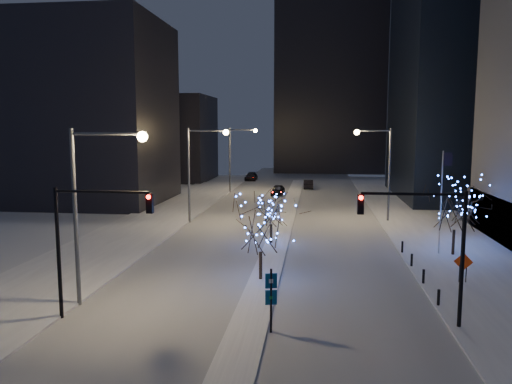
# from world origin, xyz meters

# --- Properties ---
(ground) EXTENTS (160.00, 160.00, 0.00)m
(ground) POSITION_xyz_m (0.00, 0.00, 0.00)
(ground) COLOR silver
(ground) RESTS_ON ground
(road) EXTENTS (20.00, 130.00, 0.02)m
(road) POSITION_xyz_m (0.00, 35.00, 0.01)
(road) COLOR #B0B5C0
(road) RESTS_ON ground
(median) EXTENTS (2.00, 80.00, 0.15)m
(median) POSITION_xyz_m (0.00, 30.00, 0.07)
(median) COLOR white
(median) RESTS_ON ground
(east_sidewalk) EXTENTS (10.00, 90.00, 0.15)m
(east_sidewalk) POSITION_xyz_m (15.00, 20.00, 0.07)
(east_sidewalk) COLOR white
(east_sidewalk) RESTS_ON ground
(west_sidewalk) EXTENTS (8.00, 90.00, 0.15)m
(west_sidewalk) POSITION_xyz_m (-14.00, 20.00, 0.07)
(west_sidewalk) COLOR white
(west_sidewalk) RESTS_ON ground
(filler_west_near) EXTENTS (22.00, 18.00, 24.00)m
(filler_west_near) POSITION_xyz_m (-28.00, 40.00, 12.00)
(filler_west_near) COLOR black
(filler_west_near) RESTS_ON ground
(filler_west_far) EXTENTS (18.00, 16.00, 16.00)m
(filler_west_far) POSITION_xyz_m (-26.00, 70.00, 8.00)
(filler_west_far) COLOR black
(filler_west_far) RESTS_ON ground
(horizon_block) EXTENTS (24.00, 14.00, 42.00)m
(horizon_block) POSITION_xyz_m (6.00, 92.00, 21.00)
(horizon_block) COLOR black
(horizon_block) RESTS_ON ground
(street_lamp_w_near) EXTENTS (4.40, 0.56, 10.00)m
(street_lamp_w_near) POSITION_xyz_m (-8.94, 2.00, 6.50)
(street_lamp_w_near) COLOR #595E66
(street_lamp_w_near) RESTS_ON ground
(street_lamp_w_mid) EXTENTS (4.40, 0.56, 10.00)m
(street_lamp_w_mid) POSITION_xyz_m (-8.94, 27.00, 6.50)
(street_lamp_w_mid) COLOR #595E66
(street_lamp_w_mid) RESTS_ON ground
(street_lamp_w_far) EXTENTS (4.40, 0.56, 10.00)m
(street_lamp_w_far) POSITION_xyz_m (-8.94, 52.00, 6.50)
(street_lamp_w_far) COLOR #595E66
(street_lamp_w_far) RESTS_ON ground
(street_lamp_east) EXTENTS (3.90, 0.56, 10.00)m
(street_lamp_east) POSITION_xyz_m (10.08, 30.00, 6.45)
(street_lamp_east) COLOR #595E66
(street_lamp_east) RESTS_ON ground
(traffic_signal_west) EXTENTS (5.26, 0.43, 7.00)m
(traffic_signal_west) POSITION_xyz_m (-8.44, -0.00, 4.76)
(traffic_signal_west) COLOR black
(traffic_signal_west) RESTS_ON ground
(traffic_signal_east) EXTENTS (5.26, 0.43, 7.00)m
(traffic_signal_east) POSITION_xyz_m (8.94, 1.00, 4.76)
(traffic_signal_east) COLOR black
(traffic_signal_east) RESTS_ON ground
(flagpoles) EXTENTS (1.35, 2.60, 8.00)m
(flagpoles) POSITION_xyz_m (13.37, 17.25, 4.80)
(flagpoles) COLOR silver
(flagpoles) RESTS_ON east_sidewalk
(bollards) EXTENTS (0.16, 12.16, 0.90)m
(bollards) POSITION_xyz_m (10.20, 10.00, 0.60)
(bollards) COLOR black
(bollards) RESTS_ON east_sidewalk
(car_near) EXTENTS (2.02, 4.59, 1.54)m
(car_near) POSITION_xyz_m (-2.33, 49.71, 0.77)
(car_near) COLOR black
(car_near) RESTS_ON ground
(car_mid) EXTENTS (1.64, 4.47, 1.46)m
(car_mid) POSITION_xyz_m (2.05, 58.60, 0.73)
(car_mid) COLOR black
(car_mid) RESTS_ON ground
(car_far) EXTENTS (2.12, 5.10, 1.47)m
(car_far) POSITION_xyz_m (-9.00, 70.06, 0.74)
(car_far) COLOR black
(car_far) RESTS_ON ground
(holiday_tree_median_near) EXTENTS (5.49, 5.49, 5.63)m
(holiday_tree_median_near) POSITION_xyz_m (-0.24, 7.67, 3.70)
(holiday_tree_median_near) COLOR black
(holiday_tree_median_near) RESTS_ON median
(holiday_tree_median_far) EXTENTS (4.49, 4.49, 4.41)m
(holiday_tree_median_far) POSITION_xyz_m (-0.50, 18.19, 3.02)
(holiday_tree_median_far) COLOR black
(holiday_tree_median_far) RESTS_ON median
(holiday_tree_plaza_near) EXTENTS (6.18, 6.18, 6.07)m
(holiday_tree_plaza_near) POSITION_xyz_m (14.05, 15.82, 3.97)
(holiday_tree_plaza_near) COLOR black
(holiday_tree_plaza_near) RESTS_ON east_sidewalk
(holiday_tree_plaza_far) EXTENTS (5.03, 5.03, 4.92)m
(holiday_tree_plaza_far) POSITION_xyz_m (16.06, 20.29, 3.32)
(holiday_tree_plaza_far) COLOR black
(holiday_tree_plaza_far) RESTS_ON east_sidewalk
(wayfinding_sign) EXTENTS (0.57, 0.22, 3.24)m
(wayfinding_sign) POSITION_xyz_m (1.19, -0.56, 1.99)
(wayfinding_sign) COLOR black
(wayfinding_sign) RESTS_ON ground
(construction_sign) EXTENTS (1.16, 0.22, 1.93)m
(construction_sign) POSITION_xyz_m (12.75, 8.52, 1.31)
(construction_sign) COLOR black
(construction_sign) RESTS_ON east_sidewalk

